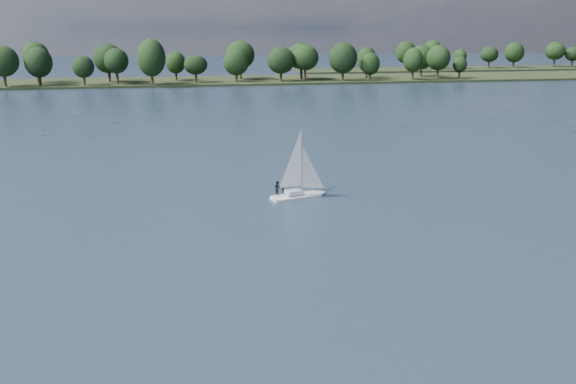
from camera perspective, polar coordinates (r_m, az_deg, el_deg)
The scene contains 5 objects.
ground at distance 128.80m, azimuth -5.28°, elevation 5.78°, with size 700.00×700.00×0.00m, color #233342.
far_shore at distance 239.80m, azimuth -8.31°, elevation 9.64°, with size 660.00×40.00×1.50m, color black.
far_shore_back at distance 335.74m, azimuth 20.01°, elevation 10.25°, with size 220.00×30.00×1.40m, color black.
sailboat at distance 73.65m, azimuth 0.73°, elevation 1.23°, with size 6.58×3.50×8.34m.
treeline at distance 235.63m, azimuth -10.07°, elevation 11.44°, with size 562.26×74.32×17.34m.
Camera 1 is at (-13.76, -26.64, 19.03)m, focal length 40.00 mm.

